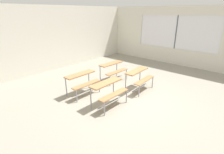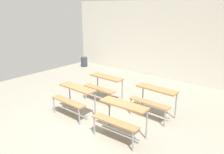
# 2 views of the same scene
# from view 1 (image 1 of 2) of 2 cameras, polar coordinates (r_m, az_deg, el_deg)

# --- Properties ---
(ground) EXTENTS (10.00, 9.00, 0.05)m
(ground) POSITION_cam_1_polar(r_m,az_deg,el_deg) (5.94, 4.34, -6.96)
(ground) COLOR gray
(wall_back) EXTENTS (10.00, 0.12, 3.00)m
(wall_back) POSITION_cam_1_polar(r_m,az_deg,el_deg) (8.80, -19.92, 11.53)
(wall_back) COLOR silver
(wall_back) RESTS_ON ground
(wall_right) EXTENTS (0.12, 9.00, 3.00)m
(wall_right) POSITION_cam_1_polar(r_m,az_deg,el_deg) (9.79, 23.61, 11.56)
(wall_right) COLOR silver
(wall_right) RESTS_ON ground
(desk_bench_r0c0) EXTENTS (1.11, 0.60, 0.74)m
(desk_bench_r0c0) POSITION_cam_1_polar(r_m,az_deg,el_deg) (5.21, -1.11, -3.85)
(desk_bench_r0c0) COLOR #A87547
(desk_bench_r0c0) RESTS_ON ground
(desk_bench_r0c1) EXTENTS (1.13, 0.64, 0.74)m
(desk_bench_r0c1) POSITION_cam_1_polar(r_m,az_deg,el_deg) (6.33, 8.96, 0.49)
(desk_bench_r0c1) COLOR #A87547
(desk_bench_r0c1) RESTS_ON ground
(desk_bench_r1c0) EXTENTS (1.10, 0.60, 0.74)m
(desk_bench_r1c0) POSITION_cam_1_polar(r_m,az_deg,el_deg) (5.99, -9.70, -0.74)
(desk_bench_r1c0) COLOR #A87547
(desk_bench_r1c0) RESTS_ON ground
(desk_bench_r1c1) EXTENTS (1.12, 0.63, 0.74)m
(desk_bench_r1c1) POSITION_cam_1_polar(r_m,az_deg,el_deg) (7.12, 0.37, 3.04)
(desk_bench_r1c1) COLOR #A87547
(desk_bench_r1c1) RESTS_ON ground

